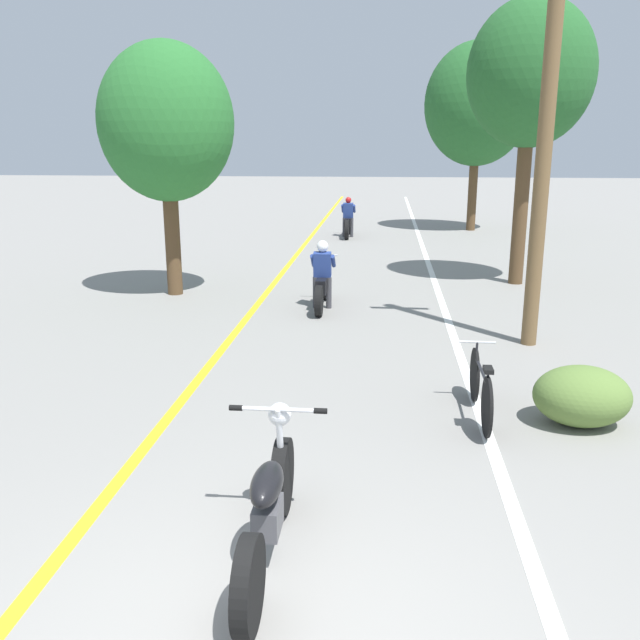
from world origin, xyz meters
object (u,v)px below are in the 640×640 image
object	(u,v)px
utility_pole	(547,120)
motorcycle_rider_lead	(322,282)
roadside_tree_right_near	(531,75)
roadside_tree_right_far	(477,105)
motorcycle_rider_far	(348,222)
motorcycle_foreground	(268,507)
roadside_tree_left	(166,124)
bicycle_parked	(481,388)

from	to	relation	value
utility_pole	motorcycle_rider_lead	world-z (taller)	utility_pole
roadside_tree_right_near	roadside_tree_right_far	size ratio (longest dim) A/B	0.94
utility_pole	roadside_tree_right_near	xyz separation A→B (m)	(0.68, 4.92, 1.05)
roadside_tree_right_near	motorcycle_rider_far	size ratio (longest dim) A/B	3.01
roadside_tree_right_near	motorcycle_foreground	distance (m)	12.44
roadside_tree_right_near	motorcycle_rider_lead	world-z (taller)	roadside_tree_right_near
roadside_tree_right_far	roadside_tree_left	distance (m)	13.85
roadside_tree_right_far	roadside_tree_left	bearing A→B (deg)	-123.42
roadside_tree_left	motorcycle_rider_lead	distance (m)	4.53
roadside_tree_left	bicycle_parked	distance (m)	8.95
motorcycle_rider_lead	roadside_tree_left	bearing A→B (deg)	164.21
motorcycle_foreground	bicycle_parked	world-z (taller)	motorcycle_foreground
utility_pole	motorcycle_rider_far	size ratio (longest dim) A/B	3.32
utility_pole	motorcycle_rider_far	distance (m)	13.27
roadside_tree_right_near	motorcycle_rider_lead	size ratio (longest dim) A/B	3.05
roadside_tree_right_far	roadside_tree_left	size ratio (longest dim) A/B	1.28
roadside_tree_left	bicycle_parked	world-z (taller)	roadside_tree_left
roadside_tree_right_near	motorcycle_rider_far	bearing A→B (deg)	119.74
roadside_tree_right_near	roadside_tree_left	xyz separation A→B (m)	(-7.49, -1.84, -1.02)
roadside_tree_right_far	motorcycle_rider_far	bearing A→B (deg)	-153.45
roadside_tree_right_near	motorcycle_foreground	xyz separation A→B (m)	(-3.89, -11.08, -4.10)
utility_pole	roadside_tree_right_far	size ratio (longest dim) A/B	1.03
utility_pole	roadside_tree_left	world-z (taller)	utility_pole
bicycle_parked	motorcycle_foreground	bearing A→B (deg)	-123.69
motorcycle_foreground	motorcycle_rider_lead	distance (m)	8.33
roadside_tree_right_far	motorcycle_rider_lead	xyz separation A→B (m)	(-4.35, -12.45, -3.92)
roadside_tree_right_far	motorcycle_rider_far	distance (m)	6.29
roadside_tree_right_near	bicycle_parked	size ratio (longest dim) A/B	3.50
utility_pole	roadside_tree_right_far	world-z (taller)	utility_pole
roadside_tree_right_near	roadside_tree_left	size ratio (longest dim) A/B	1.20
motorcycle_rider_lead	bicycle_parked	bearing A→B (deg)	-66.00
utility_pole	bicycle_parked	distance (m)	4.58
bicycle_parked	utility_pole	bearing A→B (deg)	69.12
roadside_tree_left	bicycle_parked	bearing A→B (deg)	-47.90
roadside_tree_left	bicycle_parked	size ratio (longest dim) A/B	2.92
roadside_tree_right_far	motorcycle_foreground	size ratio (longest dim) A/B	3.00
motorcycle_rider_lead	motorcycle_rider_far	distance (m)	10.25
roadside_tree_right_near	bicycle_parked	xyz separation A→B (m)	(-1.87, -8.06, -4.18)
utility_pole	roadside_tree_right_near	world-z (taller)	utility_pole
roadside_tree_right_near	bicycle_parked	world-z (taller)	roadside_tree_right_near
roadside_tree_right_near	motorcycle_rider_far	world-z (taller)	roadside_tree_right_near
utility_pole	motorcycle_foreground	distance (m)	7.58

